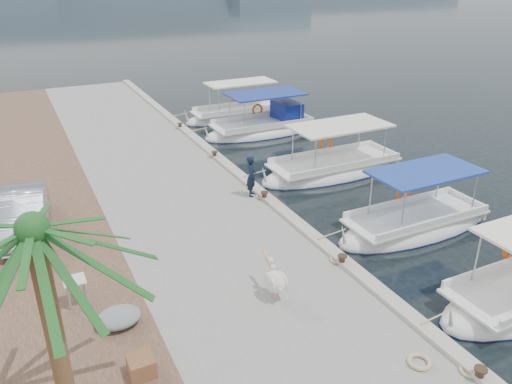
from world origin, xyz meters
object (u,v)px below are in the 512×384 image
(fishing_caique_c, at_px, (334,170))
(parked_car, at_px, (23,213))
(fishing_caique_b, at_px, (414,226))
(date_palm, at_px, (33,230))
(fishing_caique_d, at_px, (264,129))
(pelican, at_px, (275,280))
(fisherman, at_px, (252,176))
(fishing_caique_e, at_px, (238,117))

(fishing_caique_c, xyz_separation_m, parked_car, (-12.77, -0.80, 1.05))
(fishing_caique_b, xyz_separation_m, date_palm, (-12.02, -3.52, 4.50))
(fishing_caique_d, bearing_deg, pelican, -116.05)
(fishing_caique_d, bearing_deg, fisherman, -119.94)
(fishing_caique_d, height_order, date_palm, date_palm)
(parked_car, bearing_deg, fishing_caique_e, 47.22)
(fishing_caique_c, relative_size, fishing_caique_e, 1.06)
(fishing_caique_e, xyz_separation_m, date_palm, (-12.27, -19.16, 4.50))
(fishing_caique_e, xyz_separation_m, pelican, (-6.88, -17.53, 0.90))
(fishing_caique_d, relative_size, parked_car, 1.69)
(pelican, bearing_deg, parked_car, 129.95)
(fisherman, relative_size, parked_car, 0.39)
(fisherman, bearing_deg, fishing_caique_d, 0.72)
(fishing_caique_e, distance_m, pelican, 18.86)
(fishing_caique_b, height_order, pelican, fishing_caique_b)
(fishing_caique_e, relative_size, date_palm, 1.36)
(date_palm, relative_size, parked_car, 1.24)
(fishing_caique_c, distance_m, fisherman, 5.19)
(fishing_caique_d, xyz_separation_m, pelican, (-7.00, -14.32, 0.83))
(fishing_caique_d, relative_size, pelican, 5.23)
(fishing_caique_b, height_order, parked_car, fishing_caique_b)
(fishing_caique_e, distance_m, fisherman, 12.41)
(fishing_caique_e, bearing_deg, fishing_caique_d, -87.88)
(fishing_caique_b, distance_m, pelican, 6.95)
(fishing_caique_d, height_order, fishing_caique_e, same)
(fisherman, bearing_deg, fishing_caique_c, -42.07)
(fishing_caique_c, bearing_deg, parked_car, -176.41)
(fishing_caique_e, bearing_deg, parked_car, -139.44)
(fishing_caique_d, distance_m, fishing_caique_e, 3.22)
(fishing_caique_b, xyz_separation_m, fishing_caique_d, (0.37, 12.43, 0.07))
(fishing_caique_e, bearing_deg, fisherman, -112.00)
(fishing_caique_d, relative_size, date_palm, 1.36)
(parked_car, bearing_deg, pelican, -43.39)
(fishing_caique_b, xyz_separation_m, pelican, (-6.63, -1.88, 0.90))
(fishing_caique_e, xyz_separation_m, parked_car, (-12.56, -10.75, 1.05))
(fishing_caique_e, relative_size, fisherman, 4.32)
(fishing_caique_c, xyz_separation_m, pelican, (-7.09, -7.58, 0.90))
(fishing_caique_b, xyz_separation_m, fisherman, (-4.37, 4.19, 1.17))
(fishing_caique_e, height_order, date_palm, date_palm)
(fishing_caique_c, bearing_deg, pelican, -133.07)
(fishing_caique_b, xyz_separation_m, fishing_caique_c, (0.46, 5.70, -0.00))
(fisherman, height_order, date_palm, date_palm)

